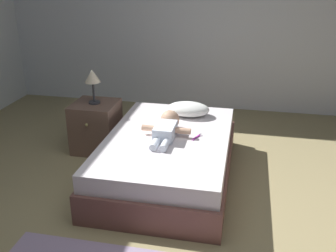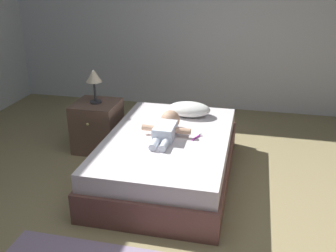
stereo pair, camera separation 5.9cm
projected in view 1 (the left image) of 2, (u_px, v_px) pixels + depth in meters
name	position (u px, v px, depth m)	size (l,w,h in m)	color
ground_plane	(178.00, 241.00, 2.83)	(8.00, 8.00, 0.00)	#96875B
wall_behind_bed	(220.00, 5.00, 5.01)	(8.00, 0.12, 2.79)	silver
bed	(168.00, 157.00, 3.62)	(1.15, 1.78, 0.43)	brown
pillow	(188.00, 109.00, 3.99)	(0.44, 0.28, 0.14)	white
baby	(167.00, 127.00, 3.53)	(0.45, 0.61, 0.18)	white
toothbrush	(197.00, 137.00, 3.50)	(0.07, 0.14, 0.02)	#B731AF
nightstand	(96.00, 126.00, 4.15)	(0.46, 0.49, 0.53)	brown
lamp	(93.00, 78.00, 3.95)	(0.16, 0.16, 0.36)	#333338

